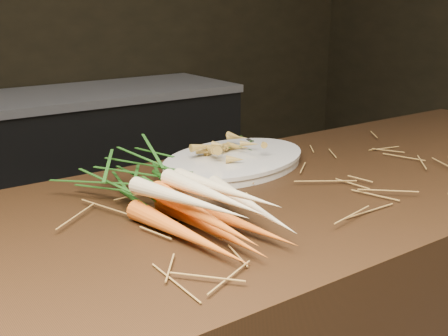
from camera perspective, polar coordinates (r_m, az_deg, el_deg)
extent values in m
cube|color=black|center=(3.02, -15.65, -0.91)|extent=(1.80, 0.60, 0.80)
cube|color=#99999E|center=(2.93, -16.31, 6.94)|extent=(1.82, 0.62, 0.04)
cone|color=orange|center=(0.94, -3.88, -6.70)|extent=(0.07, 0.30, 0.04)
cone|color=orange|center=(0.96, -1.51, -5.99)|extent=(0.05, 0.30, 0.04)
cone|color=orange|center=(0.99, 0.72, -5.31)|extent=(0.09, 0.30, 0.04)
cone|color=orange|center=(0.93, -2.29, -4.79)|extent=(0.04, 0.30, 0.04)
cone|color=beige|center=(0.93, -3.79, -3.27)|extent=(0.08, 0.28, 0.05)
cone|color=beige|center=(0.94, -1.28, -2.67)|extent=(0.04, 0.28, 0.04)
cone|color=beige|center=(0.97, 0.09, -2.26)|extent=(0.05, 0.28, 0.05)
cone|color=beige|center=(0.98, 2.74, -3.85)|extent=(0.07, 0.28, 0.03)
ellipsoid|color=#296B22|center=(1.15, -9.29, -0.47)|extent=(0.20, 0.27, 0.10)
cube|color=silver|center=(1.46, 5.10, 2.20)|extent=(0.06, 0.15, 0.00)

